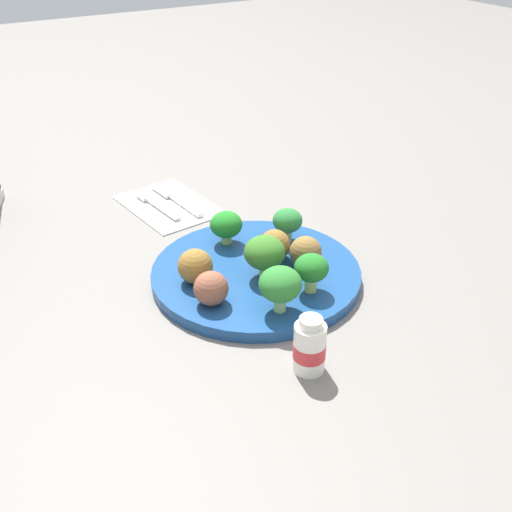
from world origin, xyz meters
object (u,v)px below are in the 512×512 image
at_px(plate, 256,274).
at_px(broccoli_floret_front_right, 311,269).
at_px(broccoli_floret_mid_left, 280,285).
at_px(fork, 156,203).
at_px(broccoli_floret_far_rim, 262,254).
at_px(broccoli_floret_front_left, 288,221).
at_px(meatball_near_rim, 275,245).
at_px(knife, 176,198).
at_px(meatball_mid_left, 211,288).
at_px(yogurt_bottle, 310,347).
at_px(meatball_front_left, 195,266).
at_px(napkin, 169,205).
at_px(meatball_mid_right, 306,252).
at_px(broccoli_floret_near_rim, 223,226).

height_order(plate, broccoli_floret_front_right, broccoli_floret_front_right).
height_order(broccoli_floret_mid_left, fork, broccoli_floret_mid_left).
xyz_separation_m(plate, broccoli_floret_far_rim, (-0.02, 0.00, 0.04)).
relative_size(broccoli_floret_mid_left, fork, 0.48).
height_order(broccoli_floret_front_left, meatball_near_rim, broccoli_floret_front_left).
bearing_deg(broccoli_floret_far_rim, broccoli_floret_front_right, -148.25).
bearing_deg(meatball_near_rim, knife, 6.29).
xyz_separation_m(meatball_mid_left, yogurt_bottle, (-0.15, -0.04, -0.01)).
xyz_separation_m(broccoli_floret_far_rim, meatball_front_left, (0.04, 0.08, -0.01)).
bearing_deg(broccoli_floret_front_right, knife, 4.20).
bearing_deg(broccoli_floret_front_left, meatball_near_rim, 128.27).
distance_m(broccoli_floret_front_left, napkin, 0.24).
distance_m(broccoli_floret_front_right, meatball_front_left, 0.15).
relative_size(meatball_near_rim, knife, 0.29).
bearing_deg(broccoli_floret_far_rim, fork, 5.10).
bearing_deg(fork, meatball_near_rim, -165.94).
relative_size(broccoli_floret_front_right, meatball_mid_left, 1.19).
height_order(broccoli_floret_mid_left, broccoli_floret_far_rim, same).
distance_m(broccoli_floret_front_right, napkin, 0.35).
relative_size(broccoli_floret_far_rim, meatball_mid_left, 1.34).
bearing_deg(yogurt_bottle, meatball_front_left, 10.86).
bearing_deg(meatball_mid_left, broccoli_floret_front_left, -62.91).
bearing_deg(broccoli_floret_mid_left, meatball_mid_right, -50.84).
xyz_separation_m(broccoli_floret_mid_left, napkin, (0.36, -0.01, -0.05)).
xyz_separation_m(broccoli_floret_mid_left, broccoli_floret_front_left, (0.14, -0.10, -0.01)).
relative_size(broccoli_floret_front_right, broccoli_floret_front_left, 1.03).
xyz_separation_m(broccoli_floret_front_left, meatball_mid_right, (-0.07, 0.02, -0.01)).
height_order(broccoli_floret_far_rim, meatball_mid_left, broccoli_floret_far_rim).
height_order(broccoli_floret_near_rim, broccoli_floret_mid_left, broccoli_floret_mid_left).
relative_size(broccoli_floret_front_right, meatball_mid_right, 1.18).
bearing_deg(napkin, broccoli_floret_front_left, -158.08).
relative_size(broccoli_floret_near_rim, broccoli_floret_mid_left, 0.83).
relative_size(broccoli_floret_near_rim, meatball_near_rim, 1.13).
relative_size(broccoli_floret_front_left, broccoli_floret_far_rim, 0.86).
bearing_deg(broccoli_floret_mid_left, napkin, -2.07).
distance_m(broccoli_floret_mid_left, napkin, 0.36).
distance_m(broccoli_floret_far_rim, napkin, 0.29).
relative_size(broccoli_floret_mid_left, meatball_mid_left, 1.35).
bearing_deg(napkin, fork, 73.49).
relative_size(broccoli_floret_far_rim, meatball_near_rim, 1.35).
distance_m(broccoli_floret_mid_left, fork, 0.37).
xyz_separation_m(broccoli_floret_front_right, meatball_mid_right, (0.05, -0.03, -0.01)).
bearing_deg(yogurt_bottle, broccoli_floret_front_left, -27.85).
height_order(meatball_near_rim, fork, meatball_near_rim).
bearing_deg(fork, meatball_mid_left, 169.41).
relative_size(meatball_mid_right, napkin, 0.26).
bearing_deg(meatball_front_left, broccoli_floret_near_rim, -48.29).
xyz_separation_m(broccoli_floret_near_rim, broccoli_floret_far_rim, (-0.10, -0.00, 0.01)).
relative_size(plate, broccoli_floret_near_rim, 5.83).
height_order(fork, knife, same).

